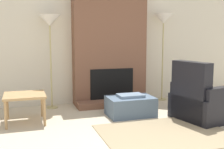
% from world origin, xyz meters
% --- Properties ---
extents(wall_back, '(6.95, 0.06, 2.60)m').
position_xyz_m(wall_back, '(0.00, 2.98, 1.30)').
color(wall_back, beige).
rests_on(wall_back, ground_plane).
extents(fireplace, '(1.59, 0.70, 2.60)m').
position_xyz_m(fireplace, '(0.00, 2.77, 1.23)').
color(fireplace, brown).
rests_on(fireplace, ground_plane).
extents(ottoman, '(0.84, 0.57, 0.40)m').
position_xyz_m(ottoman, '(0.05, 1.67, 0.18)').
color(ottoman, slate).
rests_on(ottoman, ground_plane).
extents(armchair, '(1.04, 1.06, 1.03)m').
position_xyz_m(armchair, '(1.13, 1.06, 0.31)').
color(armchair, black).
rests_on(armchair, ground_plane).
extents(side_table, '(0.67, 0.65, 0.49)m').
position_xyz_m(side_table, '(-1.80, 1.82, 0.43)').
color(side_table, tan).
rests_on(side_table, ground_plane).
extents(floor_lamp_left, '(0.43, 0.43, 1.87)m').
position_xyz_m(floor_lamp_left, '(-1.27, 2.68, 1.69)').
color(floor_lamp_left, tan).
rests_on(floor_lamp_left, ground_plane).
extents(floor_lamp_right, '(0.43, 0.43, 1.95)m').
position_xyz_m(floor_lamp_right, '(1.23, 2.68, 1.77)').
color(floor_lamp_right, tan).
rests_on(floor_lamp_right, ground_plane).
extents(area_rug, '(1.92, 1.44, 0.01)m').
position_xyz_m(area_rug, '(0.18, 0.57, 0.01)').
color(area_rug, '#9E8966').
rests_on(area_rug, ground_plane).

